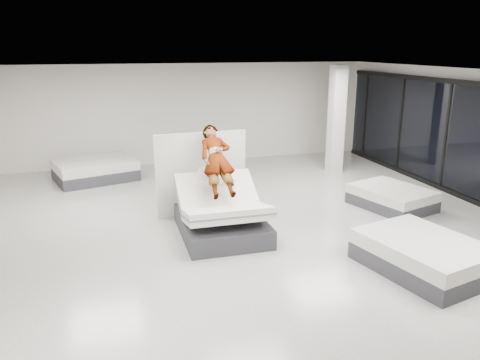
{
  "coord_description": "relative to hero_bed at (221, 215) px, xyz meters",
  "views": [
    {
      "loc": [
        -2.66,
        -8.07,
        3.73
      ],
      "look_at": [
        -0.01,
        1.04,
        1.0
      ],
      "focal_mm": 35.0,
      "sensor_mm": 36.0,
      "label": 1
    }
  ],
  "objects": [
    {
      "name": "divider_panel",
      "position": [
        -0.12,
        1.33,
        0.54
      ],
      "size": [
        2.08,
        0.24,
        1.89
      ],
      "primitive_type": "cube",
      "rotation": [
        0.0,
        0.0,
        0.07
      ],
      "color": "silver",
      "rests_on": "floor"
    },
    {
      "name": "remote",
      "position": [
        0.22,
        -0.04,
        0.67
      ],
      "size": [
        0.05,
        0.14,
        0.08
      ],
      "primitive_type": "cube",
      "rotation": [
        0.35,
        0.0,
        -0.01
      ],
      "color": "black",
      "rests_on": "person"
    },
    {
      "name": "flat_bed_right_far",
      "position": [
        4.31,
        0.48,
        -0.17
      ],
      "size": [
        1.76,
        2.06,
        0.48
      ],
      "color": "#38383D",
      "rests_on": "floor"
    },
    {
      "name": "flat_bed_right_near",
      "position": [
        2.94,
        -2.52,
        -0.13
      ],
      "size": [
        1.96,
        2.34,
        0.56
      ],
      "color": "#38383D",
      "rests_on": "floor"
    },
    {
      "name": "person",
      "position": [
        0.0,
        0.31,
        0.9
      ],
      "size": [
        0.67,
        1.49,
        1.66
      ],
      "primitive_type": "imported",
      "rotation": [
        0.7,
        0.0,
        -0.01
      ],
      "color": "slate",
      "rests_on": "hero_bed"
    },
    {
      "name": "flat_bed_left_far",
      "position": [
        -2.5,
        4.96,
        -0.11
      ],
      "size": [
        2.49,
        2.12,
        0.59
      ],
      "color": "#38383D",
      "rests_on": "floor"
    },
    {
      "name": "hero_bed",
      "position": [
        0.0,
        0.0,
        0.0
      ],
      "size": [
        1.67,
        2.19,
        1.26
      ],
      "color": "#38383D",
      "rests_on": "floor"
    },
    {
      "name": "column",
      "position": [
        4.53,
        3.88,
        1.19
      ],
      "size": [
        0.4,
        0.4,
        3.2
      ],
      "primitive_type": "cube",
      "color": "silver",
      "rests_on": "floor"
    },
    {
      "name": "room",
      "position": [
        0.53,
        -0.62,
        1.19
      ],
      "size": [
        14.0,
        14.04,
        3.2
      ],
      "color": "beige",
      "rests_on": "ground"
    }
  ]
}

